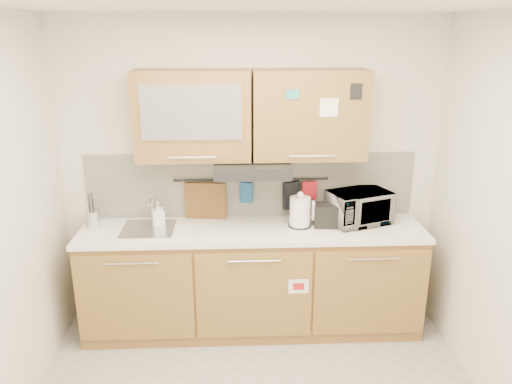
{
  "coord_description": "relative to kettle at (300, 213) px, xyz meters",
  "views": [
    {
      "loc": [
        -0.14,
        -2.61,
        2.45
      ],
      "look_at": [
        0.02,
        1.05,
        1.28
      ],
      "focal_mm": 35.0,
      "sensor_mm": 36.0,
      "label": 1
    }
  ],
  "objects": [
    {
      "name": "range_hood",
      "position": [
        -0.39,
        0.03,
        0.38
      ],
      "size": [
        0.6,
        0.46,
        0.1
      ],
      "primitive_type": "cube",
      "color": "black",
      "rests_on": "upper_cabinets"
    },
    {
      "name": "ceiling",
      "position": [
        -0.39,
        -1.22,
        1.56
      ],
      "size": [
        3.2,
        3.2,
        0.0
      ],
      "primitive_type": "plane",
      "rotation": [
        3.14,
        0.0,
        0.0
      ],
      "color": "white",
      "rests_on": "wall_back"
    },
    {
      "name": "utensil_crock",
      "position": [
        -1.69,
        0.04,
        -0.04
      ],
      "size": [
        0.12,
        0.12,
        0.31
      ],
      "rotation": [
        0.0,
        0.0,
        0.01
      ],
      "color": "silver",
      "rests_on": "countertop"
    },
    {
      "name": "pot_holder",
      "position": [
        0.1,
        0.21,
        0.12
      ],
      "size": [
        0.13,
        0.04,
        0.16
      ],
      "primitive_type": "cube",
      "rotation": [
        0.0,
        0.0,
        0.14
      ],
      "color": "#A91620",
      "rests_on": "utensil_rail"
    },
    {
      "name": "oven_mitt",
      "position": [
        -0.44,
        0.21,
        0.11
      ],
      "size": [
        0.11,
        0.06,
        0.18
      ],
      "primitive_type": "cube",
      "rotation": [
        0.0,
        0.0,
        -0.33
      ],
      "color": "navy",
      "rests_on": "utensil_rail"
    },
    {
      "name": "sink",
      "position": [
        -1.24,
        -0.01,
        -0.12
      ],
      "size": [
        0.42,
        0.4,
        0.26
      ],
      "color": "silver",
      "rests_on": "countertop"
    },
    {
      "name": "wall_back",
      "position": [
        -0.39,
        0.28,
        0.26
      ],
      "size": [
        3.2,
        0.0,
        3.2
      ],
      "primitive_type": "plane",
      "rotation": [
        1.57,
        0.0,
        0.0
      ],
      "color": "silver",
      "rests_on": "ground"
    },
    {
      "name": "base_cabinet",
      "position": [
        -0.39,
        -0.03,
        -0.63
      ],
      "size": [
        2.8,
        0.64,
        0.88
      ],
      "color": "olive",
      "rests_on": "floor"
    },
    {
      "name": "toaster",
      "position": [
        0.24,
        -0.01,
        -0.02
      ],
      "size": [
        0.26,
        0.17,
        0.19
      ],
      "rotation": [
        0.0,
        0.0,
        -0.09
      ],
      "color": "black",
      "rests_on": "countertop"
    },
    {
      "name": "microwave",
      "position": [
        0.5,
        0.06,
        0.02
      ],
      "size": [
        0.58,
        0.49,
        0.27
      ],
      "primitive_type": "imported",
      "rotation": [
        0.0,
        0.0,
        0.36
      ],
      "color": "#999999",
      "rests_on": "countertop"
    },
    {
      "name": "soap_bottle",
      "position": [
        -1.17,
        0.07,
        -0.02
      ],
      "size": [
        0.12,
        0.12,
        0.21
      ],
      "primitive_type": "imported",
      "rotation": [
        0.0,
        0.0,
        0.27
      ],
      "color": "#999999",
      "rests_on": "countertop"
    },
    {
      "name": "dark_pouch",
      "position": [
        -0.05,
        0.21,
        0.08
      ],
      "size": [
        0.16,
        0.1,
        0.24
      ],
      "primitive_type": "cube",
      "rotation": [
        0.0,
        0.0,
        0.41
      ],
      "color": "black",
      "rests_on": "utensil_rail"
    },
    {
      "name": "upper_cabinets",
      "position": [
        -0.4,
        0.1,
        0.79
      ],
      "size": [
        1.82,
        0.37,
        0.7
      ],
      "color": "olive",
      "rests_on": "wall_back"
    },
    {
      "name": "backsplash",
      "position": [
        -0.39,
        0.27,
        0.16
      ],
      "size": [
        2.8,
        0.02,
        0.56
      ],
      "primitive_type": "cube",
      "color": "silver",
      "rests_on": "countertop"
    },
    {
      "name": "countertop",
      "position": [
        -0.39,
        -0.03,
        -0.14
      ],
      "size": [
        2.82,
        0.62,
        0.04
      ],
      "primitive_type": "cube",
      "color": "white",
      "rests_on": "base_cabinet"
    },
    {
      "name": "utensil_rail",
      "position": [
        -0.39,
        0.23,
        0.22
      ],
      "size": [
        1.3,
        0.02,
        0.02
      ],
      "primitive_type": "cylinder",
      "rotation": [
        0.0,
        1.57,
        0.0
      ],
      "color": "black",
      "rests_on": "backsplash"
    },
    {
      "name": "cutting_board",
      "position": [
        -0.79,
        0.21,
        -0.02
      ],
      "size": [
        0.35,
        0.07,
        0.43
      ],
      "primitive_type": "cube",
      "rotation": [
        0.0,
        0.0,
        -0.12
      ],
      "color": "brown",
      "rests_on": "utensil_rail"
    },
    {
      "name": "kettle",
      "position": [
        0.0,
        0.0,
        0.0
      ],
      "size": [
        0.22,
        0.19,
        0.3
      ],
      "rotation": [
        0.0,
        0.0,
        -0.0
      ],
      "color": "white",
      "rests_on": "countertop"
    }
  ]
}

